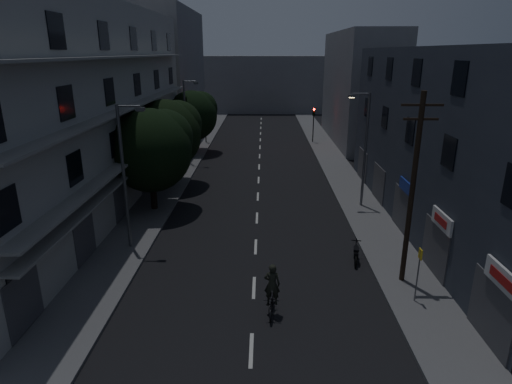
{
  "coord_description": "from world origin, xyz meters",
  "views": [
    {
      "loc": [
        0.42,
        -11.44,
        10.71
      ],
      "look_at": [
        0.0,
        12.0,
        3.0
      ],
      "focal_mm": 30.0,
      "sensor_mm": 36.0,
      "label": 1
    }
  ],
  "objects_px": {
    "utility_pole": "(413,187)",
    "bus_stop_sign": "(419,266)",
    "cyclist": "(272,297)",
    "motorcycle": "(356,254)"
  },
  "relations": [
    {
      "from": "motorcycle",
      "to": "cyclist",
      "type": "relative_size",
      "value": 0.75
    },
    {
      "from": "utility_pole",
      "to": "cyclist",
      "type": "bearing_deg",
      "value": -156.75
    },
    {
      "from": "motorcycle",
      "to": "cyclist",
      "type": "distance_m",
      "value": 6.64
    },
    {
      "from": "bus_stop_sign",
      "to": "motorcycle",
      "type": "xyz_separation_m",
      "value": [
        -1.82,
        3.95,
        -1.44
      ]
    },
    {
      "from": "utility_pole",
      "to": "bus_stop_sign",
      "type": "bearing_deg",
      "value": -90.08
    },
    {
      "from": "utility_pole",
      "to": "cyclist",
      "type": "xyz_separation_m",
      "value": [
        -6.38,
        -2.74,
        -4.07
      ]
    },
    {
      "from": "utility_pole",
      "to": "cyclist",
      "type": "height_order",
      "value": "utility_pole"
    },
    {
      "from": "utility_pole",
      "to": "cyclist",
      "type": "relative_size",
      "value": 3.82
    },
    {
      "from": "utility_pole",
      "to": "bus_stop_sign",
      "type": "relative_size",
      "value": 3.56
    },
    {
      "from": "utility_pole",
      "to": "cyclist",
      "type": "distance_m",
      "value": 8.05
    }
  ]
}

